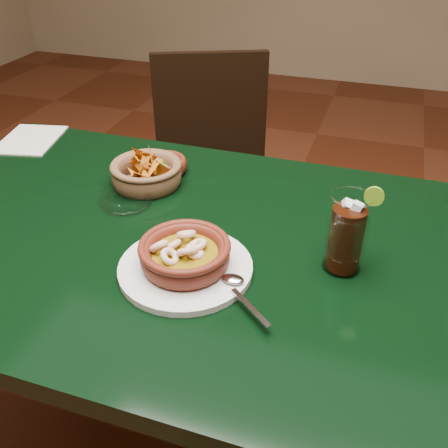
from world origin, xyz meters
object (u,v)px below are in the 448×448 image
(dining_table, at_px, (165,269))
(chip_basket, at_px, (147,173))
(cola_drink, at_px, (347,234))
(shrimp_plate, at_px, (185,258))
(dining_chair, at_px, (213,178))

(dining_table, relative_size, chip_basket, 6.11)
(cola_drink, bearing_deg, shrimp_plate, -159.48)
(dining_table, relative_size, shrimp_plate, 3.92)
(shrimp_plate, relative_size, chip_basket, 1.56)
(shrimp_plate, bearing_deg, chip_basket, 127.39)
(shrimp_plate, bearing_deg, dining_chair, 106.17)
(dining_chair, bearing_deg, chip_basket, -87.06)
(dining_chair, distance_m, shrimp_plate, 0.89)
(dining_table, distance_m, cola_drink, 0.40)
(dining_table, bearing_deg, shrimp_plate, -47.18)
(dining_table, distance_m, dining_chair, 0.73)
(shrimp_plate, distance_m, chip_basket, 0.34)
(cola_drink, bearing_deg, chip_basket, 160.26)
(dining_chair, distance_m, chip_basket, 0.61)
(dining_chair, height_order, chip_basket, dining_chair)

